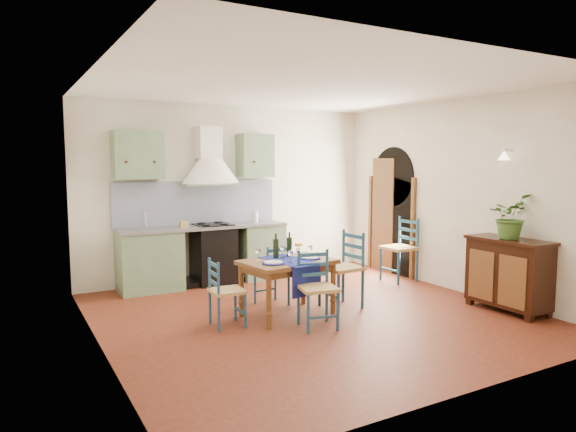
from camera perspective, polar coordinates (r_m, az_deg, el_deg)
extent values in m
plane|color=#4C1710|center=(6.54, 2.64, -10.85)|extent=(5.00, 5.00, 0.00)
cube|color=silver|center=(8.49, -6.29, 2.62)|extent=(5.00, 0.04, 2.80)
cube|color=gray|center=(7.86, -15.12, -4.88)|extent=(0.90, 0.60, 0.88)
cube|color=gray|center=(8.47, -3.21, -3.90)|extent=(0.70, 0.60, 0.88)
cube|color=black|center=(8.15, -8.28, -4.34)|extent=(0.60, 0.58, 0.88)
cube|color=slate|center=(8.03, -9.32, -1.19)|extent=(2.60, 0.64, 0.04)
cube|color=silver|center=(7.79, -15.21, -1.59)|extent=(0.45, 0.40, 0.03)
cylinder|color=silver|center=(7.94, -15.56, -0.33)|extent=(0.02, 0.02, 0.26)
cube|color=black|center=(8.08, -8.33, -0.96)|extent=(0.55, 0.48, 0.02)
cube|color=black|center=(8.23, -9.34, -7.11)|extent=(2.60, 0.50, 0.08)
cube|color=#09154F|center=(8.26, -10.02, 1.50)|extent=(2.65, 0.05, 0.68)
cube|color=gray|center=(7.83, -16.38, 6.53)|extent=(0.70, 0.34, 0.70)
cube|color=gray|center=(8.46, -3.66, 6.70)|extent=(0.55, 0.34, 0.70)
cone|color=silver|center=(8.08, -8.57, 4.91)|extent=(0.96, 0.96, 0.40)
cube|color=silver|center=(8.17, -8.85, 8.07)|extent=(0.36, 0.30, 0.50)
cube|color=silver|center=(7.89, 18.29, 2.10)|extent=(0.04, 5.00, 2.80)
cube|color=black|center=(8.93, 11.46, -1.00)|extent=(0.03, 1.00, 1.65)
cylinder|color=black|center=(8.87, 11.57, 4.30)|extent=(0.03, 1.00, 1.00)
cube|color=brown|center=(8.52, 13.71, -1.39)|extent=(0.06, 0.06, 1.65)
cube|color=brown|center=(9.33, 9.18, -0.66)|extent=(0.06, 0.06, 1.65)
cube|color=brown|center=(9.07, 10.50, 0.11)|extent=(0.04, 0.55, 1.96)
cylinder|color=silver|center=(7.26, 23.40, 6.74)|extent=(0.15, 0.04, 0.04)
cone|color=#FFEDC6|center=(7.18, 22.89, 6.21)|extent=(0.16, 0.16, 0.12)
cube|color=silver|center=(5.39, -20.45, 0.35)|extent=(0.04, 5.00, 2.80)
cube|color=silver|center=(6.32, 2.77, 14.27)|extent=(5.00, 5.00, 0.01)
cube|color=brown|center=(6.32, -0.06, -5.18)|extent=(1.18, 0.86, 0.05)
cube|color=brown|center=(6.33, -0.06, -5.76)|extent=(1.05, 0.74, 0.08)
cylinder|color=brown|center=(5.89, -2.15, -9.50)|extent=(0.06, 0.06, 0.64)
cylinder|color=brown|center=(6.38, -5.22, -8.30)|extent=(0.06, 0.06, 0.64)
cylinder|color=brown|center=(6.46, 5.04, -8.11)|extent=(0.06, 0.06, 0.64)
cylinder|color=brown|center=(6.91, 1.72, -7.15)|extent=(0.06, 0.06, 0.64)
cube|color=navy|center=(6.28, 0.19, -4.99)|extent=(0.51, 0.87, 0.01)
cube|color=navy|center=(6.06, 2.06, -7.17)|extent=(0.41, 0.06, 0.38)
cylinder|color=navy|center=(6.08, -1.63, -5.24)|extent=(0.27, 0.27, 0.01)
cylinder|color=silver|center=(6.08, -1.63, -5.15)|extent=(0.22, 0.22, 0.01)
cylinder|color=navy|center=(6.41, 2.41, -4.68)|extent=(0.27, 0.27, 0.01)
cylinder|color=silver|center=(6.40, 2.41, -4.59)|extent=(0.22, 0.22, 0.01)
cylinder|color=black|center=(6.41, -1.35, -3.35)|extent=(0.07, 0.07, 0.32)
cylinder|color=black|center=(6.53, 0.16, -3.18)|extent=(0.07, 0.07, 0.32)
cylinder|color=white|center=(6.57, 1.17, -4.00)|extent=(0.05, 0.05, 0.10)
sphere|color=gold|center=(6.56, 1.17, -3.22)|extent=(0.10, 0.10, 0.10)
cylinder|color=navy|center=(5.77, 2.25, -10.84)|extent=(0.04, 0.04, 0.45)
cylinder|color=navy|center=(6.03, 1.19, -7.97)|extent=(0.04, 0.04, 0.88)
cylinder|color=navy|center=(5.88, 5.55, -10.52)|extent=(0.04, 0.04, 0.45)
cylinder|color=navy|center=(6.14, 4.34, -7.72)|extent=(0.04, 0.04, 0.88)
cube|color=tan|center=(5.92, 3.34, -8.00)|extent=(0.49, 0.49, 0.04)
cube|color=navy|center=(6.05, 2.78, -6.50)|extent=(0.37, 0.11, 0.04)
cube|color=navy|center=(6.03, 2.79, -5.41)|extent=(0.37, 0.11, 0.04)
cube|color=navy|center=(6.01, 2.80, -4.32)|extent=(0.37, 0.11, 0.04)
cube|color=navy|center=(5.84, 3.92, -11.14)|extent=(0.35, 0.11, 0.02)
cylinder|color=navy|center=(7.13, -1.42, -7.68)|extent=(0.03, 0.03, 0.42)
cylinder|color=navy|center=(6.82, 0.08, -6.59)|extent=(0.03, 0.03, 0.81)
cylinder|color=navy|center=(6.97, -3.69, -8.02)|extent=(0.03, 0.03, 0.42)
cylinder|color=navy|center=(6.65, -2.25, -6.93)|extent=(0.03, 0.03, 0.81)
cube|color=tan|center=(6.86, -1.82, -6.33)|extent=(0.41, 0.41, 0.04)
cube|color=navy|center=(6.71, -1.07, -5.63)|extent=(0.34, 0.05, 0.04)
cube|color=navy|center=(6.69, -1.08, -4.72)|extent=(0.34, 0.05, 0.04)
cube|color=navy|center=(6.67, -1.08, -3.80)|extent=(0.34, 0.05, 0.04)
cube|color=navy|center=(7.06, -2.54, -8.21)|extent=(0.33, 0.06, 0.02)
cylinder|color=navy|center=(5.98, -4.76, -10.46)|extent=(0.03, 0.03, 0.41)
cylinder|color=navy|center=(5.82, -7.71, -8.98)|extent=(0.03, 0.03, 0.79)
cylinder|color=navy|center=(6.26, -5.87, -9.71)|extent=(0.03, 0.03, 0.41)
cylinder|color=navy|center=(6.11, -8.69, -8.26)|extent=(0.03, 0.03, 0.79)
cube|color=tan|center=(6.01, -6.77, -8.26)|extent=(0.39, 0.39, 0.04)
cube|color=navy|center=(5.93, -8.23, -7.38)|extent=(0.04, 0.34, 0.04)
cube|color=navy|center=(5.91, -8.25, -6.38)|extent=(0.04, 0.34, 0.04)
cube|color=navy|center=(5.89, -8.27, -5.37)|extent=(0.04, 0.34, 0.04)
cube|color=navy|center=(6.13, -5.32, -10.47)|extent=(0.04, 0.32, 0.02)
cylinder|color=navy|center=(6.84, 3.53, -7.88)|extent=(0.04, 0.04, 0.51)
cylinder|color=navy|center=(7.03, 6.16, -5.50)|extent=(0.04, 0.04, 1.00)
cylinder|color=navy|center=(6.54, 5.62, -8.56)|extent=(0.04, 0.04, 0.51)
cylinder|color=navy|center=(6.73, 8.31, -6.05)|extent=(0.04, 0.04, 1.00)
cube|color=tan|center=(6.75, 5.92, -5.74)|extent=(0.49, 0.49, 0.04)
cube|color=navy|center=(6.85, 7.23, -4.41)|extent=(0.05, 0.42, 0.05)
cube|color=navy|center=(6.82, 7.25, -3.31)|extent=(0.05, 0.42, 0.05)
cube|color=navy|center=(6.80, 7.26, -2.21)|extent=(0.05, 0.42, 0.05)
cube|color=navy|center=(6.70, 4.55, -8.67)|extent=(0.06, 0.40, 0.03)
cylinder|color=navy|center=(8.46, 10.27, -5.25)|extent=(0.04, 0.04, 0.52)
cylinder|color=navy|center=(8.69, 12.27, -3.35)|extent=(0.04, 0.04, 1.01)
cylinder|color=navy|center=(8.17, 12.17, -5.69)|extent=(0.04, 0.04, 0.52)
cylinder|color=navy|center=(8.41, 14.19, -3.70)|extent=(0.04, 0.04, 1.01)
cube|color=tan|center=(8.40, 12.25, -3.47)|extent=(0.49, 0.49, 0.04)
cube|color=navy|center=(8.52, 13.24, -2.41)|extent=(0.05, 0.43, 0.05)
cube|color=navy|center=(8.51, 13.26, -1.51)|extent=(0.05, 0.43, 0.05)
cube|color=navy|center=(8.49, 13.28, -0.61)|extent=(0.05, 0.43, 0.05)
cube|color=navy|center=(8.33, 11.19, -5.85)|extent=(0.05, 0.40, 0.03)
cube|color=black|center=(7.13, 23.31, -5.85)|extent=(0.45, 1.00, 0.82)
cube|color=black|center=(7.06, 23.45, -2.47)|extent=(0.50, 1.05, 0.04)
cube|color=brown|center=(6.83, 23.65, -6.73)|extent=(0.02, 0.38, 0.63)
cube|color=brown|center=(7.10, 20.68, -6.13)|extent=(0.02, 0.38, 0.63)
cube|color=black|center=(6.85, 25.21, -10.29)|extent=(0.08, 0.08, 0.08)
cube|color=black|center=(7.37, 19.57, -8.93)|extent=(0.08, 0.08, 0.08)
cube|color=black|center=(7.13, 26.87, -9.74)|extent=(0.08, 0.08, 0.08)
cube|color=black|center=(7.63, 21.32, -8.49)|extent=(0.08, 0.08, 0.08)
imported|color=#34581F|center=(7.00, 23.39, -0.03)|extent=(0.64, 0.60, 0.57)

